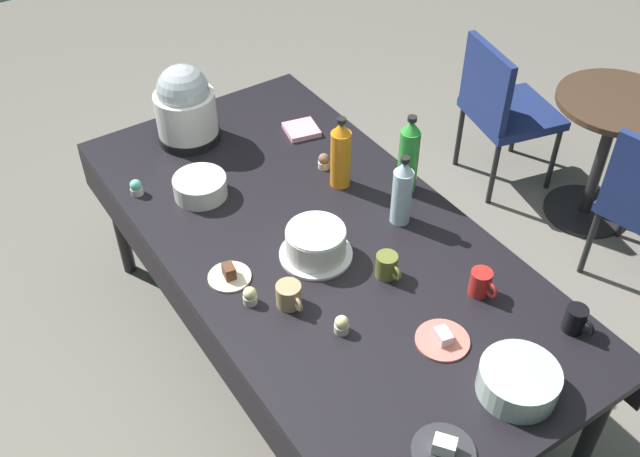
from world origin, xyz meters
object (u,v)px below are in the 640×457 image
at_px(coffee_mug_red, 481,283).
at_px(ceramic_snack_bowl, 200,187).
at_px(coffee_mug_olive, 387,266).
at_px(frosted_layer_cake, 316,243).
at_px(slow_cooker, 185,106).
at_px(potluck_table, 320,250).
at_px(dessert_plate_charcoal, 444,449).
at_px(soda_bottle_lime_soda, 409,156).
at_px(coffee_mug_black, 576,320).
at_px(soda_bottle_orange_juice, 341,154).
at_px(dessert_plate_coral, 443,339).
at_px(dessert_plate_cream, 229,275).
at_px(coffee_mug_tan, 289,295).
at_px(cupcake_vanilla, 136,187).
at_px(soda_bottle_water, 402,192).
at_px(maroon_chair_left, 502,106).
at_px(cupcake_mint, 342,325).
at_px(glass_salad_bowl, 518,381).
at_px(round_cafe_table, 608,137).
at_px(cupcake_lemon, 324,161).
at_px(cupcake_berry, 250,296).

bearing_deg(coffee_mug_red, ceramic_snack_bowl, -151.33).
xyz_separation_m(coffee_mug_olive, coffee_mug_red, (0.25, 0.22, 0.00)).
bearing_deg(frosted_layer_cake, slow_cooker, -176.66).
bearing_deg(potluck_table, dessert_plate_charcoal, -12.40).
xyz_separation_m(soda_bottle_lime_soda, coffee_mug_black, (0.89, -0.01, -0.11)).
bearing_deg(soda_bottle_orange_juice, coffee_mug_olive, -17.38).
bearing_deg(dessert_plate_coral, slow_cooker, -173.34).
bearing_deg(dessert_plate_coral, dessert_plate_cream, -145.57).
bearing_deg(coffee_mug_tan, frosted_layer_cake, 125.87).
distance_m(dessert_plate_cream, cupcake_vanilla, 0.63).
relative_size(dessert_plate_coral, coffee_mug_olive, 1.51).
relative_size(soda_bottle_orange_juice, soda_bottle_lime_soda, 0.91).
bearing_deg(frosted_layer_cake, soda_bottle_water, 87.68).
height_order(coffee_mug_black, maroon_chair_left, maroon_chair_left).
relative_size(potluck_table, cupcake_mint, 32.59).
bearing_deg(coffee_mug_red, maroon_chair_left, 131.56).
height_order(ceramic_snack_bowl, dessert_plate_cream, ceramic_snack_bowl).
bearing_deg(ceramic_snack_bowl, slow_cooker, 160.34).
distance_m(glass_salad_bowl, soda_bottle_water, 0.85).
distance_m(dessert_plate_coral, round_cafe_table, 1.87).
relative_size(dessert_plate_coral, cupcake_vanilla, 2.66).
bearing_deg(soda_bottle_orange_juice, cupcake_lemon, 177.28).
bearing_deg(soda_bottle_lime_soda, dessert_plate_cream, -86.62).
bearing_deg(dessert_plate_coral, glass_salad_bowl, 12.27).
relative_size(coffee_mug_black, coffee_mug_red, 0.96).
distance_m(slow_cooker, coffee_mug_olive, 1.18).
height_order(potluck_table, soda_bottle_orange_juice, soda_bottle_orange_juice).
distance_m(dessert_plate_cream, cupcake_mint, 0.46).
distance_m(coffee_mug_olive, coffee_mug_black, 0.65).
xyz_separation_m(coffee_mug_black, coffee_mug_red, (-0.30, -0.14, 0.00)).
xyz_separation_m(soda_bottle_orange_juice, coffee_mug_tan, (0.45, -0.53, -0.10)).
distance_m(coffee_mug_tan, round_cafe_table, 2.09).
height_order(dessert_plate_charcoal, round_cafe_table, dessert_plate_charcoal).
bearing_deg(frosted_layer_cake, soda_bottle_orange_juice, 133.41).
xyz_separation_m(cupcake_lemon, soda_bottle_orange_juice, (0.13, -0.01, 0.11)).
relative_size(slow_cooker, soda_bottle_water, 1.20).
relative_size(potluck_table, frosted_layer_cake, 8.13).
height_order(cupcake_mint, soda_bottle_lime_soda, soda_bottle_lime_soda).
height_order(soda_bottle_water, maroon_chair_left, soda_bottle_water).
relative_size(dessert_plate_cream, round_cafe_table, 0.22).
xyz_separation_m(dessert_plate_coral, maroon_chair_left, (-1.20, 1.50, -0.27)).
bearing_deg(maroon_chair_left, coffee_mug_black, -38.23).
height_order(soda_bottle_water, coffee_mug_red, soda_bottle_water).
bearing_deg(soda_bottle_water, maroon_chair_left, 117.67).
height_order(dessert_plate_coral, cupcake_lemon, cupcake_lemon).
bearing_deg(soda_bottle_water, slow_cooker, -155.43).
bearing_deg(cupcake_vanilla, round_cafe_table, 75.46).
distance_m(potluck_table, cupcake_berry, 0.41).
distance_m(coffee_mug_red, maroon_chair_left, 1.70).
relative_size(coffee_mug_olive, maroon_chair_left, 0.14).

